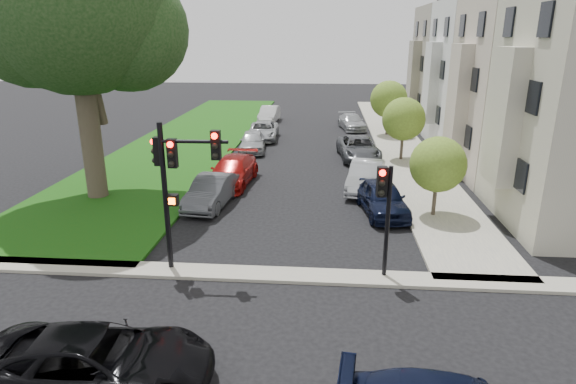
# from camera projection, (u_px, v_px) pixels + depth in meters

# --- Properties ---
(ground) EXTENTS (140.00, 140.00, 0.00)m
(ground) POSITION_uv_depth(u_px,v_px,m) (274.00, 309.00, 14.16)
(ground) COLOR black
(ground) RESTS_ON ground
(grass_strip) EXTENTS (8.00, 44.00, 0.12)m
(grass_strip) POSITION_uv_depth(u_px,v_px,m) (193.00, 138.00, 37.58)
(grass_strip) COLOR #134C0F
(grass_strip) RESTS_ON ground
(sidewalk_right) EXTENTS (3.50, 44.00, 0.12)m
(sidewalk_right) POSITION_uv_depth(u_px,v_px,m) (397.00, 141.00, 36.37)
(sidewalk_right) COLOR gray
(sidewalk_right) RESTS_ON ground
(sidewalk_cross) EXTENTS (60.00, 1.00, 0.12)m
(sidewalk_cross) POSITION_uv_depth(u_px,v_px,m) (281.00, 275.00, 16.04)
(sidewalk_cross) COLOR gray
(sidewalk_cross) RESTS_ON ground
(house_b) EXTENTS (7.70, 7.55, 15.97)m
(house_b) POSITION_uv_depth(u_px,v_px,m) (535.00, 50.00, 25.74)
(house_b) COLOR #A8A39B
(house_b) RESTS_ON ground
(house_c) EXTENTS (7.70, 7.55, 15.97)m
(house_c) POSITION_uv_depth(u_px,v_px,m) (491.00, 47.00, 32.85)
(house_c) COLOR #9B9B9B
(house_c) RESTS_ON ground
(house_d) EXTENTS (7.70, 7.55, 15.97)m
(house_d) POSITION_uv_depth(u_px,v_px,m) (462.00, 45.00, 39.95)
(house_d) COLOR gray
(house_d) RESTS_ON ground
(small_tree_a) EXTENTS (2.41, 2.41, 3.61)m
(small_tree_a) POSITION_uv_depth(u_px,v_px,m) (438.00, 165.00, 20.59)
(small_tree_a) COLOR #4E4035
(small_tree_a) RESTS_ON ground
(small_tree_b) EXTENTS (2.69, 2.69, 4.04)m
(small_tree_b) POSITION_uv_depth(u_px,v_px,m) (404.00, 119.00, 30.08)
(small_tree_b) COLOR #4E4035
(small_tree_b) RESTS_ON ground
(small_tree_c) EXTENTS (2.91, 2.91, 4.36)m
(small_tree_c) POSITION_uv_depth(u_px,v_px,m) (389.00, 99.00, 37.65)
(small_tree_c) COLOR #4E4035
(small_tree_c) RESTS_ON ground
(traffic_signal_main) EXTENTS (2.48, 0.64, 5.09)m
(traffic_signal_main) POSITION_uv_depth(u_px,v_px,m) (176.00, 171.00, 15.45)
(traffic_signal_main) COLOR black
(traffic_signal_main) RESTS_ON ground
(traffic_signal_secondary) EXTENTS (0.50, 0.40, 3.84)m
(traffic_signal_secondary) POSITION_uv_depth(u_px,v_px,m) (385.00, 202.00, 15.16)
(traffic_signal_secondary) COLOR black
(traffic_signal_secondary) RESTS_ON ground
(car_cross_near) EXTENTS (5.43, 2.79, 1.46)m
(car_cross_near) POSITION_uv_depth(u_px,v_px,m) (95.00, 363.00, 10.69)
(car_cross_near) COLOR black
(car_cross_near) RESTS_ON ground
(car_parked_0) EXTENTS (2.41, 4.58, 1.49)m
(car_parked_0) POSITION_uv_depth(u_px,v_px,m) (382.00, 198.00, 21.55)
(car_parked_0) COLOR black
(car_parked_0) RESTS_ON ground
(car_parked_1) EXTENTS (2.40, 4.79, 1.51)m
(car_parked_1) POSITION_uv_depth(u_px,v_px,m) (366.00, 176.00, 24.78)
(car_parked_1) COLOR #999BA0
(car_parked_1) RESTS_ON ground
(car_parked_2) EXTENTS (2.90, 5.38, 1.43)m
(car_parked_2) POSITION_uv_depth(u_px,v_px,m) (358.00, 148.00, 31.15)
(car_parked_2) COLOR #3F4247
(car_parked_2) RESTS_ON ground
(car_parked_4) EXTENTS (2.57, 4.67, 1.28)m
(car_parked_4) POSITION_uv_depth(u_px,v_px,m) (352.00, 122.00, 41.00)
(car_parked_4) COLOR #999BA0
(car_parked_4) RESTS_ON ground
(car_parked_5) EXTENTS (1.96, 4.46, 1.43)m
(car_parked_5) POSITION_uv_depth(u_px,v_px,m) (211.00, 192.00, 22.50)
(car_parked_5) COLOR #3F4247
(car_parked_5) RESTS_ON ground
(car_parked_6) EXTENTS (2.44, 5.21, 1.47)m
(car_parked_6) POSITION_uv_depth(u_px,v_px,m) (232.00, 171.00, 25.76)
(car_parked_6) COLOR maroon
(car_parked_6) RESTS_ON ground
(car_parked_7) EXTENTS (2.11, 4.34, 1.43)m
(car_parked_7) POSITION_uv_depth(u_px,v_px,m) (253.00, 141.00, 33.16)
(car_parked_7) COLOR #999BA0
(car_parked_7) RESTS_ON ground
(car_parked_8) EXTENTS (2.42, 4.93, 1.35)m
(car_parked_8) POSITION_uv_depth(u_px,v_px,m) (263.00, 131.00, 36.98)
(car_parked_8) COLOR #999BA0
(car_parked_8) RESTS_ON ground
(car_parked_9) EXTENTS (1.72, 4.46, 1.45)m
(car_parked_9) POSITION_uv_depth(u_px,v_px,m) (269.00, 114.00, 44.51)
(car_parked_9) COLOR silver
(car_parked_9) RESTS_ON ground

